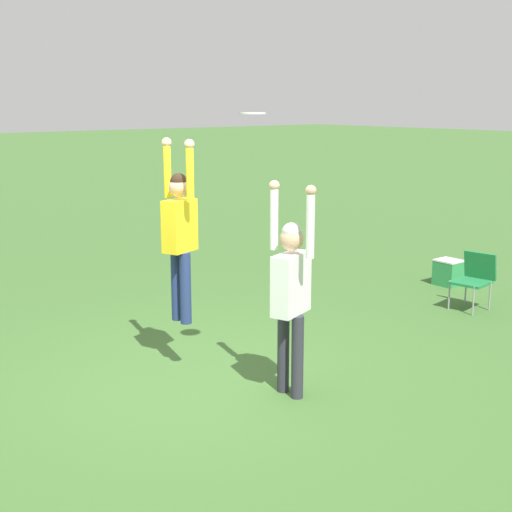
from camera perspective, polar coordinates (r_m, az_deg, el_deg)
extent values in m
plane|color=#3D662D|center=(7.65, -4.88, -9.81)|extent=(120.00, 120.00, 0.00)
cylinder|color=navy|center=(7.75, -6.36, -2.33)|extent=(0.12, 0.12, 0.78)
cylinder|color=navy|center=(7.61, -5.66, -2.58)|extent=(0.12, 0.12, 0.78)
cube|color=yellow|center=(7.54, -6.13, 2.43)|extent=(0.31, 0.42, 0.55)
sphere|color=tan|center=(7.48, -6.20, 5.50)|extent=(0.21, 0.21, 0.21)
sphere|color=black|center=(7.47, -6.21, 5.94)|extent=(0.18, 0.18, 0.18)
cylinder|color=yellow|center=(7.64, -7.11, 6.82)|extent=(0.08, 0.08, 0.58)
sphere|color=tan|center=(7.62, -7.17, 9.01)|extent=(0.10, 0.10, 0.10)
cylinder|color=yellow|center=(7.28, -5.31, 6.60)|extent=(0.08, 0.08, 0.58)
sphere|color=tan|center=(7.26, -5.35, 8.89)|extent=(0.10, 0.10, 0.10)
cylinder|color=#2D2D38|center=(7.19, 2.20, -7.64)|extent=(0.12, 0.12, 0.84)
cylinder|color=#2D2D38|center=(7.05, 3.33, -8.08)|extent=(0.12, 0.12, 0.84)
cube|color=white|center=(6.91, 2.82, -2.24)|extent=(0.34, 0.50, 0.60)
sphere|color=tan|center=(6.81, 2.86, 1.36)|extent=(0.23, 0.23, 0.23)
sphere|color=#B7B2AD|center=(6.80, 2.87, 1.88)|extent=(0.19, 0.19, 0.19)
cylinder|color=white|center=(6.97, 1.46, 3.07)|extent=(0.08, 0.08, 0.63)
sphere|color=tan|center=(6.92, 1.48, 5.65)|extent=(0.10, 0.10, 0.10)
cylinder|color=white|center=(6.59, 4.37, 2.51)|extent=(0.08, 0.08, 0.63)
sphere|color=tan|center=(6.55, 4.41, 5.24)|extent=(0.10, 0.10, 0.10)
cylinder|color=white|center=(6.88, -0.27, 11.36)|extent=(0.26, 0.26, 0.02)
cylinder|color=gray|center=(10.38, 15.20, -3.02)|extent=(0.02, 0.02, 0.41)
cylinder|color=gray|center=(10.17, 17.00, -3.45)|extent=(0.02, 0.02, 0.41)
cylinder|color=gray|center=(10.70, 16.43, -2.65)|extent=(0.02, 0.02, 0.41)
cylinder|color=gray|center=(10.49, 18.20, -3.06)|extent=(0.02, 0.02, 0.41)
cube|color=#1E753D|center=(10.39, 16.77, -2.03)|extent=(0.53, 0.53, 0.04)
cube|color=#1E753D|center=(10.51, 17.50, -0.73)|extent=(0.47, 0.17, 0.39)
cube|color=#2D8C4C|center=(11.74, 15.12, -1.33)|extent=(0.38, 0.34, 0.39)
cube|color=silver|center=(11.70, 15.18, -0.35)|extent=(0.38, 0.35, 0.02)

